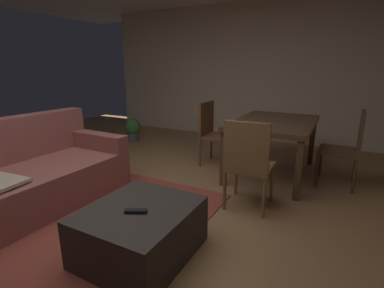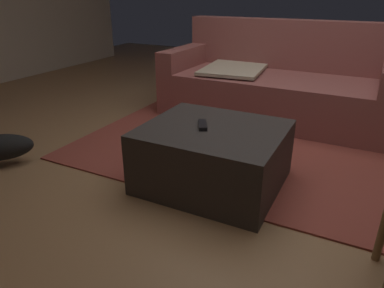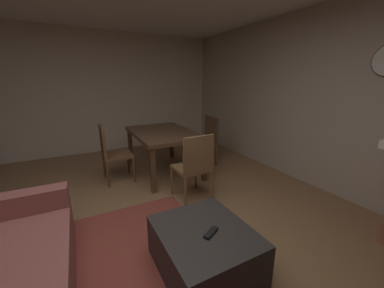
{
  "view_description": "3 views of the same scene",
  "coord_description": "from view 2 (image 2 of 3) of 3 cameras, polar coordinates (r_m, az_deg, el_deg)",
  "views": [
    {
      "loc": [
        -1.7,
        -1.74,
        1.41
      ],
      "look_at": [
        0.32,
        -0.67,
        0.79
      ],
      "focal_mm": 26.33,
      "sensor_mm": 36.0,
      "label": 1
    },
    {
      "loc": [
        0.6,
        -2.36,
        1.17
      ],
      "look_at": [
        0.03,
        -1.24,
        0.62
      ],
      "focal_mm": 32.96,
      "sensor_mm": 36.0,
      "label": 2
    },
    {
      "loc": [
        -1.57,
        0.35,
        1.6
      ],
      "look_at": [
        0.1,
        -0.54,
        1.06
      ],
      "focal_mm": 21.07,
      "sensor_mm": 36.0,
      "label": 3
    }
  ],
  "objects": [
    {
      "name": "floor",
      "position": [
        2.7,
        11.45,
        -2.47
      ],
      "size": [
        9.41,
        9.41,
        0.0
      ],
      "primitive_type": "plane",
      "color": "olive"
    },
    {
      "name": "area_rug",
      "position": [
        2.96,
        9.15,
        0.25
      ],
      "size": [
        2.6,
        2.0,
        0.01
      ],
      "primitive_type": "cube",
      "color": "brown",
      "rests_on": "ground"
    },
    {
      "name": "couch",
      "position": [
        3.61,
        13.56,
        9.31
      ],
      "size": [
        2.14,
        1.0,
        0.9
      ],
      "color": "#8C4C47",
      "rests_on": "ground"
    },
    {
      "name": "ottoman_coffee_table",
      "position": [
        2.24,
        3.41,
        -2.01
      ],
      "size": [
        0.85,
        0.74,
        0.39
      ],
      "primitive_type": "cube",
      "color": "#2D2826",
      "rests_on": "ground"
    },
    {
      "name": "tv_remote",
      "position": [
        2.17,
        1.72,
        3.11
      ],
      "size": [
        0.12,
        0.16,
        0.02
      ],
      "primitive_type": "cube",
      "rotation": [
        0.0,
        0.0,
        0.48
      ],
      "color": "black",
      "rests_on": "ottoman_coffee_table"
    }
  ]
}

